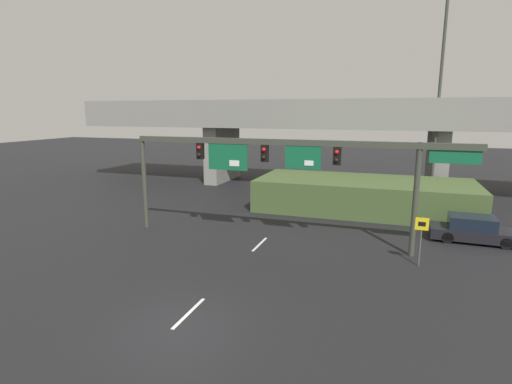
# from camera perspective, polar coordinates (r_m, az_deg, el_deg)

# --- Properties ---
(ground_plane) EXTENTS (160.00, 160.00, 0.00)m
(ground_plane) POSITION_cam_1_polar(r_m,az_deg,el_deg) (14.94, -11.13, -18.01)
(ground_plane) COLOR black
(lane_markings) EXTENTS (0.14, 26.93, 0.01)m
(lane_markings) POSITION_cam_1_polar(r_m,az_deg,el_deg) (26.19, 3.39, -4.70)
(lane_markings) COLOR silver
(lane_markings) RESTS_ON ground
(signal_gantry) EXTENTS (18.89, 0.44, 5.80)m
(signal_gantry) POSITION_cam_1_polar(r_m,az_deg,el_deg) (21.91, 3.56, 4.91)
(signal_gantry) COLOR #383D33
(signal_gantry) RESTS_ON ground
(speed_limit_sign) EXTENTS (0.60, 0.11, 2.45)m
(speed_limit_sign) POSITION_cam_1_polar(r_m,az_deg,el_deg) (20.49, 22.51, -5.57)
(speed_limit_sign) COLOR #4C4C4C
(speed_limit_sign) RESTS_ON ground
(highway_light_pole_near) EXTENTS (0.70, 0.36, 16.26)m
(highway_light_pole_near) POSITION_cam_1_polar(r_m,az_deg,el_deg) (35.39, 24.70, 12.44)
(highway_light_pole_near) COLOR #383D33
(highway_light_pole_near) RESTS_ON ground
(overpass_bridge) EXTENTS (48.94, 7.86, 8.32)m
(overpass_bridge) POSITION_cam_1_polar(r_m,az_deg,el_deg) (39.20, 9.31, 9.63)
(overpass_bridge) COLOR gray
(overpass_bridge) RESTS_ON ground
(grass_embankment) EXTENTS (15.50, 6.67, 2.32)m
(grass_embankment) POSITION_cam_1_polar(r_m,az_deg,el_deg) (30.72, 15.10, -0.44)
(grass_embankment) COLOR #42562D
(grass_embankment) RESTS_ON ground
(parked_sedan_near_right) EXTENTS (4.70, 2.05, 1.47)m
(parked_sedan_near_right) POSITION_cam_1_polar(r_m,az_deg,el_deg) (25.89, 28.64, -4.77)
(parked_sedan_near_right) COLOR black
(parked_sedan_near_right) RESTS_ON ground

